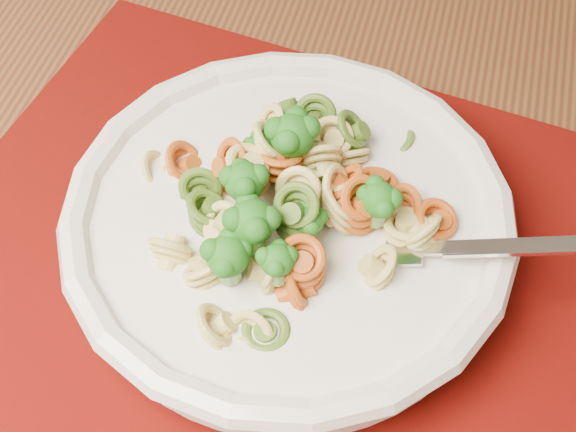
{
  "coord_description": "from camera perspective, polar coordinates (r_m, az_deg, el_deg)",
  "views": [
    {
      "loc": [
        0.7,
        -0.23,
        1.19
      ],
      "look_at": [
        0.73,
        0.07,
        0.78
      ],
      "focal_mm": 50.0,
      "sensor_mm": 36.0,
      "label": 1
    }
  ],
  "objects": [
    {
      "name": "dining_table",
      "position": [
        0.65,
        -1.3,
        -3.74
      ],
      "size": [
        1.61,
        1.31,
        0.74
      ],
      "rotation": [
        0.0,
        0.0,
        -0.34
      ],
      "color": "#573418",
      "rests_on": "ground"
    },
    {
      "name": "pasta_bowl",
      "position": [
        0.51,
        0.0,
        -0.55
      ],
      "size": [
        0.29,
        0.29,
        0.05
      ],
      "color": "beige",
      "rests_on": "placemat"
    },
    {
      "name": "fork",
      "position": [
        0.49,
        8.14,
        -2.45
      ],
      "size": [
        0.18,
        0.08,
        0.08
      ],
      "primitive_type": null,
      "rotation": [
        0.0,
        -0.35,
        -0.29
      ],
      "color": "silver",
      "rests_on": "pasta_bowl"
    },
    {
      "name": "pasta_broccoli_heap",
      "position": [
        0.5,
        0.0,
        0.41
      ],
      "size": [
        0.24,
        0.24,
        0.06
      ],
      "primitive_type": null,
      "color": "tan",
      "rests_on": "pasta_bowl"
    },
    {
      "name": "placemat",
      "position": [
        0.53,
        0.66,
        -3.68
      ],
      "size": [
        0.61,
        0.57,
        0.0
      ],
      "primitive_type": "cube",
      "rotation": [
        0.0,
        0.0,
        -0.49
      ],
      "color": "#540403",
      "rests_on": "dining_table"
    }
  ]
}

